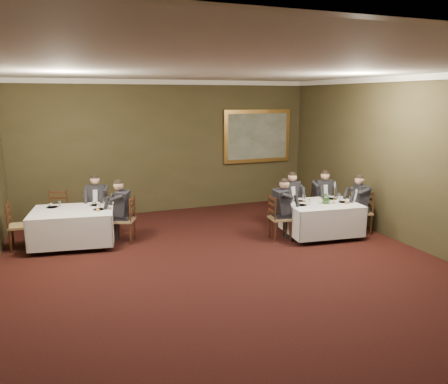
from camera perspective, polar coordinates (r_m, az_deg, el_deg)
ground at (r=7.68m, az=2.20°, el=-11.23°), size 10.00×10.00×0.00m
ceiling at (r=7.05m, az=2.44°, el=15.83°), size 8.00×10.00×0.10m
back_wall at (r=11.87m, az=-7.28°, el=5.86°), size 8.00×0.10×3.50m
right_wall at (r=9.46m, az=25.21°, el=3.15°), size 0.10×10.00×3.50m
crown_molding at (r=7.05m, az=2.43°, el=15.34°), size 8.00×10.00×0.12m
table_main at (r=9.99m, az=12.58°, el=-3.17°), size 1.71×1.38×0.67m
table_second at (r=9.69m, az=-19.09°, el=-4.05°), size 1.84×1.50×0.67m
chair_main_backleft at (r=10.56m, az=8.49°, el=-3.09°), size 0.46×0.44×1.00m
diner_main_backleft at (r=10.49m, az=8.56°, el=-1.90°), size 0.43×0.50×1.35m
chair_main_backright at (r=10.91m, az=12.59°, el=-2.75°), size 0.47×0.46×1.00m
diner_main_backright at (r=10.85m, az=12.68°, el=-1.60°), size 0.44×0.51×1.35m
chair_main_endleft at (r=9.63m, az=7.21°, el=-4.57°), size 0.46×0.48×1.00m
diner_main_endleft at (r=9.57m, az=7.31°, el=-3.26°), size 0.52×0.45×1.35m
chair_main_endright at (r=10.51m, az=17.40°, el=-3.60°), size 0.51×0.53×1.00m
diner_main_endright at (r=10.45m, az=17.42°, el=-2.40°), size 0.56×0.50×1.35m
chair_sec_backleft at (r=10.61m, az=-20.90°, el=-3.71°), size 0.54×0.53×1.00m
chair_sec_backright at (r=10.51m, az=-16.09°, el=-3.53°), size 0.55×0.53×1.00m
diner_sec_backright at (r=10.44m, az=-16.17°, el=-2.34°), size 0.53×0.58×1.35m
chair_sec_endright at (r=9.66m, az=-12.81°, el=-4.74°), size 0.56×0.57×1.00m
diner_sec_endright at (r=9.60m, az=-12.94°, el=-3.43°), size 0.60×0.56×1.35m
chair_sec_endleft at (r=9.92m, az=-25.08°, el=-5.17°), size 0.44×0.46×1.00m
centerpiece at (r=9.85m, az=13.28°, el=-0.64°), size 0.34×0.32×0.30m
candlestick at (r=9.93m, az=14.22°, el=-0.39°), size 0.07×0.07×0.50m
place_setting_table_main at (r=10.06m, az=9.84°, el=-0.91°), size 0.33×0.32×0.14m
place_setting_table_second at (r=10.03m, az=-21.25°, el=-1.62°), size 0.33×0.31×0.14m
painting at (r=12.66m, az=4.36°, el=7.28°), size 2.04×0.09×1.50m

